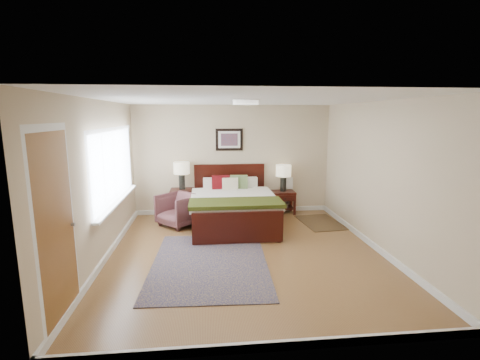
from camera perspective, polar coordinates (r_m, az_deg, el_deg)
The scene contains 18 objects.
floor at distance 5.94m, azimuth 0.87°, elevation -11.81°, with size 5.00×5.00×0.00m, color brown.
back_wall at distance 8.05m, azimuth -1.19°, elevation 3.32°, with size 4.50×0.04×2.50m, color #C2AF8D.
front_wall at distance 3.19m, azimuth 6.23°, elevation -7.93°, with size 4.50×0.04×2.50m, color #C2AF8D.
left_wall at distance 5.78m, azimuth -21.85°, elevation -0.29°, with size 0.04×5.00×2.50m, color #C2AF8D.
right_wall at distance 6.26m, azimuth 21.81°, elevation 0.50°, with size 0.04×5.00×2.50m, color #C2AF8D.
ceiling at distance 5.50m, azimuth 0.94°, elevation 13.04°, with size 4.50×5.00×0.02m, color white.
window at distance 6.41m, azimuth -19.78°, elevation 2.00°, with size 0.11×2.72×1.32m.
door at distance 4.20m, azimuth -27.90°, elevation -7.13°, with size 0.06×1.00×2.18m.
ceil_fixture at distance 5.50m, azimuth 0.94°, elevation 12.68°, with size 0.44×0.44×0.08m.
bed at distance 7.16m, azimuth -1.15°, elevation -3.50°, with size 1.74×2.11×1.14m.
wall_art at distance 7.97m, azimuth -1.78°, elevation 6.64°, with size 0.62×0.05×0.50m.
nightstand_left at distance 7.92m, azimuth -9.45°, elevation -2.42°, with size 0.53×0.48×0.63m.
nightstand_right at distance 8.15m, azimuth 7.07°, elevation -3.23°, with size 0.54×0.40×0.53m.
lamp_left at distance 7.84m, azimuth -9.56°, elevation 1.58°, with size 0.35×0.35×0.61m.
lamp_right at distance 8.04m, azimuth 7.15°, elevation 1.16°, with size 0.35×0.35×0.61m.
armchair at distance 7.34m, azimuth -10.07°, elevation -4.83°, with size 0.72×0.74×0.67m, color brown.
rug_persian at distance 5.56m, azimuth -4.96°, elevation -13.40°, with size 1.76×2.49×0.01m, color #0D1243.
rug_navy at distance 7.69m, azimuth 13.08°, elevation -6.79°, with size 0.77×1.16×0.01m, color black.
Camera 1 is at (-0.65, -5.46, 2.26)m, focal length 26.00 mm.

